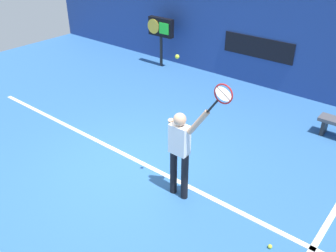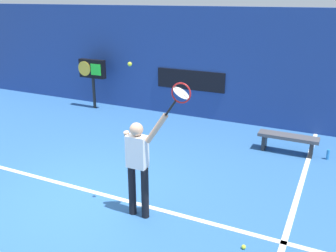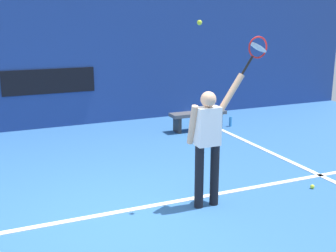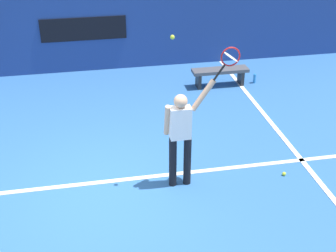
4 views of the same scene
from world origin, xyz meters
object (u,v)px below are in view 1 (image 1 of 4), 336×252
at_px(tennis_player, 180,149).
at_px(tennis_ball, 177,57).
at_px(scoreboard_clock, 161,29).
at_px(tennis_racket, 222,95).
at_px(spare_ball, 270,246).

xyz_separation_m(tennis_player, tennis_ball, (-0.13, 0.06, 1.60)).
height_order(tennis_player, scoreboard_clock, tennis_player).
xyz_separation_m(tennis_player, tennis_racket, (0.74, -0.00, 1.22)).
relative_size(tennis_racket, scoreboard_clock, 0.36).
distance_m(tennis_player, tennis_ball, 1.60).
height_order(tennis_player, tennis_racket, tennis_racket).
xyz_separation_m(tennis_racket, scoreboard_clock, (-5.36, 4.98, -0.97)).
relative_size(tennis_player, tennis_ball, 28.19).
distance_m(tennis_ball, scoreboard_clock, 6.79).
bearing_deg(spare_ball, tennis_racket, 174.40).
relative_size(tennis_player, scoreboard_clock, 1.17).
bearing_deg(tennis_ball, tennis_player, -25.08).
bearing_deg(spare_ball, tennis_ball, 174.94).
xyz_separation_m(tennis_ball, spare_ball, (2.00, -0.18, -2.57)).
distance_m(tennis_racket, tennis_ball, 0.95).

